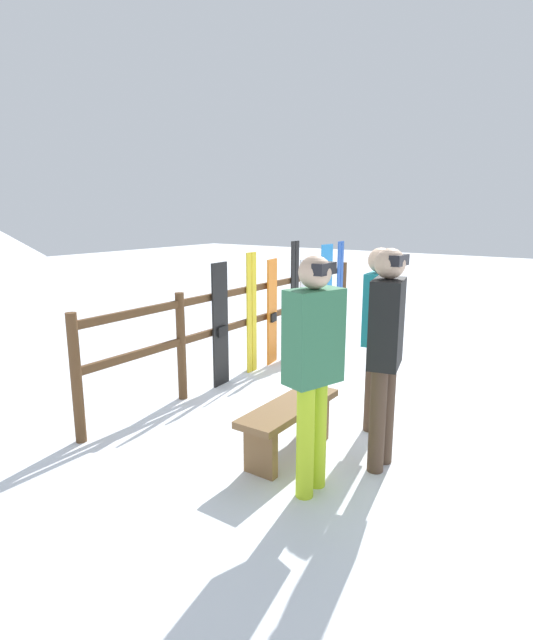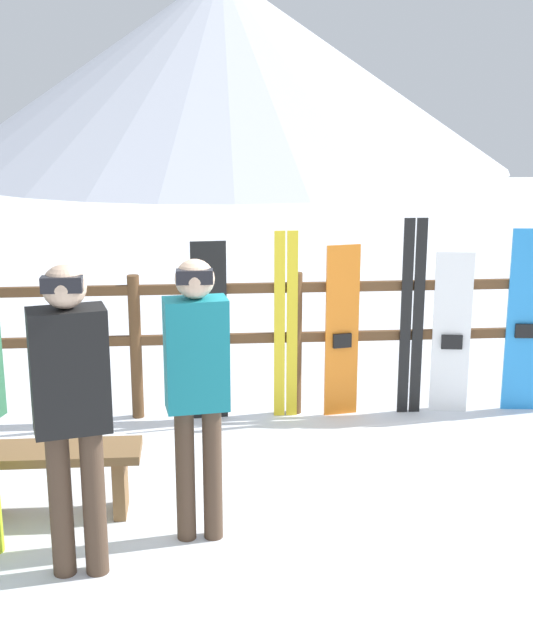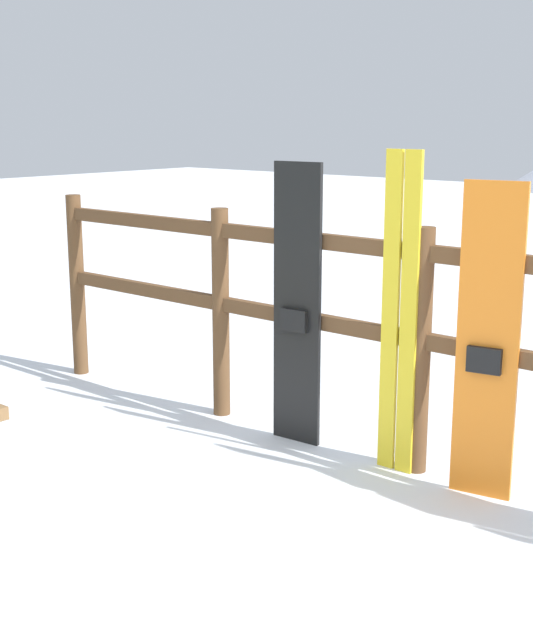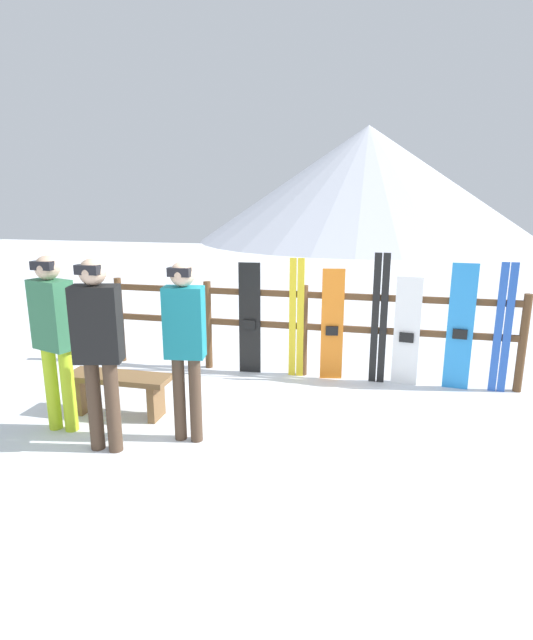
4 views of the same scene
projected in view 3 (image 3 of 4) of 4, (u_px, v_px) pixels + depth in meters
The scene contains 5 objects.
ground_plane at pixel (127, 632), 3.08m from camera, with size 40.00×40.00×0.00m, color white.
fence at pixel (421, 330), 4.32m from camera, with size 5.47×0.10×1.23m.
snowboard_black_stripe at pixel (297, 306), 4.73m from camera, with size 0.29×0.07×1.51m.
ski_pair_yellow at pixel (399, 315), 4.32m from camera, with size 0.19×0.02×1.59m.
snowboard_orange at pixel (488, 344), 4.04m from camera, with size 0.29×0.09×1.47m.
Camera 3 is at (2.16, -1.78, 1.75)m, focal length 50.00 mm.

